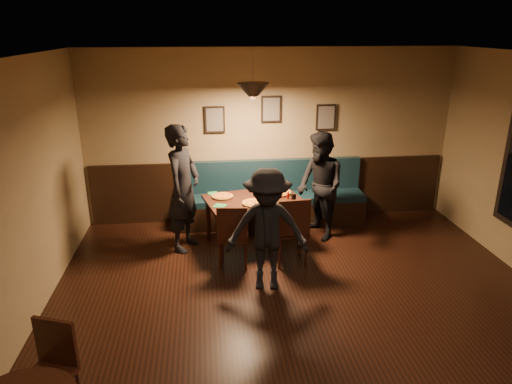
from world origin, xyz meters
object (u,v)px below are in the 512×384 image
(diner_right, at_px, (320,186))
(soda_glass, at_px, (294,198))
(booth_bench, at_px, (273,194))
(tabasco_bottle, at_px, (288,195))
(diner_left, at_px, (183,188))
(cafe_chair_far, at_px, (46,377))
(chair_near_left, at_px, (233,234))
(chair_near_right, at_px, (290,229))
(diner_front, at_px, (267,230))
(dining_table, at_px, (253,222))

(diner_right, bearing_deg, soda_glass, -67.67)
(booth_bench, bearing_deg, tabasco_bottle, -83.00)
(diner_left, distance_m, diner_right, 2.04)
(diner_right, relative_size, cafe_chair_far, 1.93)
(chair_near_left, relative_size, soda_glass, 6.01)
(chair_near_left, bearing_deg, chair_near_right, 5.83)
(chair_near_right, distance_m, diner_front, 0.80)
(booth_bench, height_order, chair_near_left, booth_bench)
(diner_right, height_order, tabasco_bottle, diner_right)
(soda_glass, height_order, tabasco_bottle, soda_glass)
(tabasco_bottle, bearing_deg, chair_near_right, -96.62)
(diner_left, distance_m, diner_front, 1.62)
(tabasco_bottle, relative_size, cafe_chair_far, 0.15)
(diner_left, height_order, diner_front, diner_left)
(booth_bench, height_order, dining_table, booth_bench)
(chair_near_right, distance_m, soda_glass, 0.48)
(chair_near_left, relative_size, chair_near_right, 0.92)
(diner_right, distance_m, soda_glass, 0.64)
(chair_near_right, bearing_deg, cafe_chair_far, -137.90)
(chair_near_left, bearing_deg, cafe_chair_far, -117.80)
(dining_table, bearing_deg, cafe_chair_far, -135.88)
(diner_right, relative_size, tabasco_bottle, 13.11)
(chair_near_left, bearing_deg, dining_table, 66.54)
(booth_bench, distance_m, cafe_chair_far, 4.57)
(dining_table, height_order, diner_left, diner_left)
(booth_bench, height_order, soda_glass, booth_bench)
(diner_right, relative_size, diner_front, 1.06)
(soda_glass, bearing_deg, diner_right, 40.47)
(diner_front, relative_size, tabasco_bottle, 12.33)
(booth_bench, height_order, diner_front, diner_front)
(booth_bench, xyz_separation_m, diner_left, (-1.40, -0.76, 0.42))
(tabasco_bottle, bearing_deg, soda_glass, -77.28)
(booth_bench, distance_m, soda_glass, 1.07)
(diner_left, xyz_separation_m, diner_front, (1.04, -1.23, -0.15))
(diner_right, bearing_deg, dining_table, -99.37)
(chair_near_left, distance_m, soda_glass, 1.01)
(booth_bench, relative_size, tabasco_bottle, 23.96)
(dining_table, relative_size, diner_front, 0.87)
(dining_table, height_order, chair_near_right, chair_near_right)
(diner_front, xyz_separation_m, cafe_chair_far, (-2.05, -1.88, -0.35))
(diner_front, bearing_deg, chair_near_right, 64.91)
(booth_bench, relative_size, cafe_chair_far, 3.52)
(chair_near_left, height_order, tabasco_bottle, chair_near_left)
(chair_near_right, distance_m, tabasco_bottle, 0.62)
(chair_near_right, bearing_deg, diner_left, 153.56)
(chair_near_right, relative_size, cafe_chair_far, 1.15)
(dining_table, distance_m, diner_right, 1.14)
(diner_left, bearing_deg, diner_right, -61.54)
(soda_glass, bearing_deg, booth_bench, 98.11)
(diner_front, bearing_deg, diner_left, 137.68)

